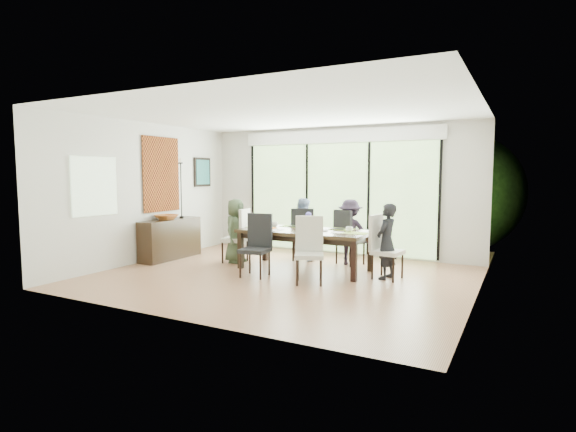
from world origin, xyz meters
The scene contains 62 objects.
floor centered at (0.00, 0.00, -0.01)m, with size 6.00×5.00×0.01m, color brown.
ceiling centered at (0.00, 0.00, 2.71)m, with size 6.00×5.00×0.01m, color white.
wall_back centered at (0.00, 2.51, 1.35)m, with size 6.00×0.02×2.70m, color beige.
wall_front centered at (0.00, -2.51, 1.35)m, with size 6.00×0.02×2.70m, color beige.
wall_left centered at (-3.01, 0.00, 1.35)m, with size 0.02×5.00×2.70m, color silver.
wall_right centered at (3.01, 0.00, 1.35)m, with size 0.02×5.00×2.70m, color silver.
glass_doors centered at (0.00, 2.47, 1.20)m, with size 4.20×0.02×2.30m, color #598C3F.
blinds_header centered at (0.00, 2.46, 2.50)m, with size 4.40×0.06×0.28m, color white.
mullion_a centered at (-2.10, 2.46, 1.20)m, with size 0.05×0.04×2.30m, color black.
mullion_b centered at (-0.70, 2.46, 1.20)m, with size 0.05×0.04×2.30m, color black.
mullion_c centered at (0.70, 2.46, 1.20)m, with size 0.05×0.04×2.30m, color black.
mullion_d centered at (2.10, 2.46, 1.20)m, with size 0.05×0.04×2.30m, color black.
side_window centered at (-2.97, -1.20, 1.50)m, with size 0.02×0.90×1.00m, color #8CAD7F.
deck centered at (0.00, 3.40, -0.05)m, with size 6.00×1.80×0.10m, color brown.
rail_top centered at (0.00, 4.20, 0.55)m, with size 6.00×0.08×0.06m, color brown.
foliage_left centered at (-1.80, 5.20, 1.44)m, with size 3.20×3.20×3.20m, color #14380F.
foliage_mid centered at (0.40, 5.80, 1.80)m, with size 4.00×4.00×4.00m, color #14380F.
foliage_right centered at (2.20, 5.00, 1.26)m, with size 2.80×2.80×2.80m, color #14380F.
foliage_far centered at (-0.60, 6.50, 1.62)m, with size 3.60×3.60×3.60m, color #14380F.
table_top centered at (0.10, 0.70, 0.69)m, with size 2.30×1.05×0.06m, color black.
table_apron centered at (0.10, 0.70, 0.60)m, with size 2.11×0.86×0.10m, color black.
table_leg_fl centered at (-0.98, 0.27, 0.33)m, with size 0.09×0.09×0.66m, color black.
table_leg_fr centered at (1.18, 0.27, 0.33)m, with size 0.09×0.09×0.66m, color black.
table_leg_bl centered at (-0.98, 1.13, 0.33)m, with size 0.09×0.09×0.66m, color black.
table_leg_br centered at (1.18, 1.13, 0.33)m, with size 0.09×0.09×0.66m, color black.
chair_left_end centered at (-1.40, 0.70, 0.53)m, with size 0.44×0.44×1.05m, color beige, non-canonical shape.
chair_right_end centered at (1.60, 0.70, 0.53)m, with size 0.44×0.44×1.05m, color silver, non-canonical shape.
chair_far_left centered at (-0.35, 1.55, 0.53)m, with size 0.44×0.44×1.05m, color black, non-canonical shape.
chair_far_right centered at (0.65, 1.55, 0.53)m, with size 0.44×0.44×1.05m, color black, non-canonical shape.
chair_near_left centered at (-0.40, -0.17, 0.53)m, with size 0.44×0.44×1.05m, color black, non-canonical shape.
chair_near_right centered at (0.60, -0.17, 0.53)m, with size 0.44×0.44×1.05m, color beige, non-canonical shape.
person_left_end centered at (-1.38, 0.70, 0.62)m, with size 0.58×0.36×1.24m, color #3C4C32.
person_right_end centered at (1.58, 0.70, 0.62)m, with size 0.58×0.36×1.24m, color black.
person_far_left centered at (-0.35, 1.53, 0.62)m, with size 0.58×0.36×1.24m, color #7D91B5.
person_far_right centered at (0.65, 1.53, 0.62)m, with size 0.58×0.36×1.24m, color black.
placemat_left centered at (-0.85, 0.70, 0.72)m, with size 0.42×0.31×0.01m, color #7DBB42.
placemat_right centered at (1.05, 0.70, 0.72)m, with size 0.42×0.31×0.01m, color olive.
placemat_far_l centered at (-0.35, 1.10, 0.72)m, with size 0.42×0.31×0.01m, color #74A93C.
placemat_far_r centered at (0.65, 1.10, 0.72)m, with size 0.42×0.31×0.01m, color #87AA3C.
placemat_paper centered at (-0.45, 0.40, 0.72)m, with size 0.42×0.31×0.01m, color white.
tablet_far_l centered at (-0.25, 1.05, 0.73)m, with size 0.25×0.17×0.01m, color black.
tablet_far_r centered at (0.60, 1.05, 0.73)m, with size 0.23×0.16×0.01m, color black.
papers centered at (0.80, 0.65, 0.72)m, with size 0.29×0.21×0.00m, color white.
platter_base centered at (-0.45, 0.40, 0.74)m, with size 0.25×0.25×0.02m, color white.
platter_snacks centered at (-0.45, 0.40, 0.75)m, with size 0.19×0.19×0.01m, color orange.
vase centered at (0.15, 0.75, 0.78)m, with size 0.08×0.08×0.11m, color silver.
hyacinth_stems centered at (0.15, 0.75, 0.89)m, with size 0.04×0.04×0.15m, color #337226.
hyacinth_blooms centered at (0.15, 0.75, 0.99)m, with size 0.11×0.11×0.11m, color #6153CF.
laptop centered at (-0.75, 0.60, 0.73)m, with size 0.32×0.20×0.02m, color silver.
cup_a centered at (-0.60, 0.85, 0.76)m, with size 0.12×0.12×0.09m, color white.
cup_b centered at (0.25, 0.60, 0.76)m, with size 0.10×0.10×0.09m, color white.
cup_c centered at (0.90, 0.80, 0.76)m, with size 0.12×0.12×0.09m, color white.
book centered at (0.35, 0.75, 0.73)m, with size 0.16×0.21×0.02m, color white.
sideboard centered at (-2.76, 0.39, 0.40)m, with size 0.40×1.42×0.80m, color black.
bowl centered at (-2.76, 0.29, 0.85)m, with size 0.42×0.42×0.10m, color #944F20.
candlestick_base centered at (-2.76, 0.74, 0.82)m, with size 0.09×0.09×0.04m, color black.
candlestick_shaft centered at (-2.76, 0.74, 1.38)m, with size 0.02×0.02×1.11m, color black.
candlestick_pan centered at (-2.76, 0.74, 1.93)m, with size 0.09×0.09×0.03m, color black.
candle centered at (-2.76, 0.74, 1.98)m, with size 0.03×0.03×0.09m, color silver.
tapestry centered at (-2.97, 0.40, 1.70)m, with size 0.02×1.00×1.50m, color #9A4016.
art_frame centered at (-2.97, 1.70, 1.75)m, with size 0.03×0.55×0.65m, color black.
art_canvas centered at (-2.95, 1.70, 1.75)m, with size 0.01×0.45×0.55m, color #1B5557.
Camera 1 is at (3.54, -6.43, 1.71)m, focal length 28.00 mm.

